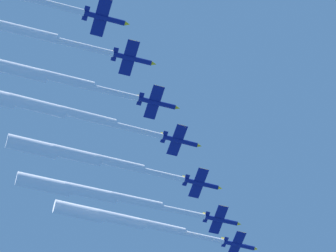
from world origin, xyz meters
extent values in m
cylinder|color=navy|center=(39.11, -25.09, 184.68)|extent=(2.77, 9.10, 1.33)
cone|color=yellow|center=(39.92, -30.08, 184.68)|extent=(1.46, 1.49, 1.27)
cylinder|color=black|center=(38.34, -20.41, 184.68)|extent=(1.08, 0.75, 1.00)
ellipsoid|color=black|center=(39.54, -27.03, 185.14)|extent=(1.20, 2.02, 0.84)
cube|color=navy|center=(39.01, -24.56, 184.64)|extent=(8.52, 3.99, 2.15)
cube|color=yellow|center=(35.34, -25.16, 185.63)|extent=(1.07, 2.38, 0.26)
cube|color=navy|center=(38.50, -21.36, 184.68)|extent=(3.27, 1.59, 0.86)
cube|color=yellow|center=(38.72, -21.33, 185.61)|extent=(0.79, 1.47, 1.87)
cylinder|color=white|center=(37.40, -14.67, 184.68)|extent=(3.72, 12.79, 1.69)
cylinder|color=white|center=(35.34, -3.83, 184.76)|extent=(4.55, 12.93, 2.54)
cylinder|color=white|center=(33.96, 7.12, 184.66)|extent=(5.39, 13.06, 3.39)
cylinder|color=white|center=(32.60, 18.08, 184.55)|extent=(6.23, 13.20, 4.24)
cylinder|color=navy|center=(27.93, -17.92, 182.53)|extent=(2.64, 9.10, 1.35)
cone|color=yellow|center=(28.66, -22.92, 182.53)|extent=(1.46, 1.47, 1.29)
cylinder|color=black|center=(27.25, -13.22, 182.53)|extent=(1.09, 0.74, 1.01)
ellipsoid|color=black|center=(28.34, -19.86, 182.98)|extent=(1.18, 2.01, 0.86)
cube|color=navy|center=(27.84, -17.39, 182.48)|extent=(8.44, 3.85, 2.37)
cube|color=yellow|center=(31.53, -16.85, 181.53)|extent=(1.03, 2.38, 0.28)
cube|color=yellow|center=(24.19, -17.93, 183.57)|extent=(1.03, 2.38, 0.28)
cube|color=navy|center=(27.39, -14.18, 182.53)|extent=(3.24, 1.54, 0.95)
cube|color=yellow|center=(27.64, -14.15, 183.45)|extent=(0.82, 1.48, 1.86)
cylinder|color=white|center=(26.36, -7.18, 182.53)|extent=(3.64, 13.47, 1.72)
cylinder|color=white|center=(24.40, 4.27, 182.61)|extent=(4.49, 13.59, 2.58)
cylinder|color=white|center=(23.11, 15.82, 182.50)|extent=(5.34, 13.72, 3.44)
cylinder|color=white|center=(21.85, 27.38, 182.38)|extent=(6.19, 13.84, 4.30)
cylinder|color=navy|center=(16.76, -10.75, 183.50)|extent=(2.75, 9.10, 1.34)
cone|color=yellow|center=(17.56, -15.74, 183.50)|extent=(1.46, 1.48, 1.28)
cylinder|color=black|center=(16.01, -6.06, 183.50)|extent=(1.09, 0.75, 1.01)
ellipsoid|color=black|center=(17.19, -12.69, 183.95)|extent=(1.20, 2.02, 0.85)
cube|color=navy|center=(16.66, -10.22, 183.45)|extent=(8.49, 3.95, 2.26)
cube|color=yellow|center=(20.36, -9.63, 182.55)|extent=(1.06, 2.38, 0.27)
cube|color=yellow|center=(13.00, -10.81, 184.49)|extent=(1.06, 2.38, 0.27)
cube|color=navy|center=(16.16, -7.02, 183.50)|extent=(3.26, 1.58, 0.91)
cube|color=yellow|center=(16.40, -6.98, 184.42)|extent=(0.81, 1.48, 1.87)
cylinder|color=white|center=(15.13, -0.56, 183.50)|extent=(3.60, 12.24, 1.71)
cylinder|color=white|center=(13.18, 9.80, 183.58)|extent=(4.44, 12.37, 2.56)
cylinder|color=white|center=(11.92, 20.27, 183.47)|extent=(5.29, 12.51, 3.42)
cylinder|color=white|center=(10.67, 30.75, 183.36)|extent=(6.13, 12.64, 4.27)
cylinder|color=navy|center=(5.59, -3.58, 185.77)|extent=(2.80, 9.09, 1.32)
cone|color=yellow|center=(6.43, -8.56, 185.77)|extent=(1.46, 1.49, 1.26)
cylinder|color=black|center=(4.80, 1.10, 185.77)|extent=(1.08, 0.76, 0.99)
ellipsoid|color=black|center=(6.02, -5.52, 186.23)|extent=(1.20, 2.02, 0.84)
cube|color=navy|center=(5.49, -3.05, 185.73)|extent=(8.54, 4.03, 2.08)
cube|color=yellow|center=(9.19, -2.43, 184.90)|extent=(1.08, 2.39, 0.26)
cube|color=yellow|center=(1.81, -3.68, 186.68)|extent=(1.08, 2.39, 0.26)
cube|color=navy|center=(4.96, 0.14, 185.77)|extent=(3.28, 1.61, 0.84)
cube|color=yellow|center=(5.17, 0.18, 186.70)|extent=(0.78, 1.47, 1.88)
cylinder|color=white|center=(3.76, 7.20, 185.77)|extent=(3.92, 13.64, 1.69)
cylinder|color=white|center=(1.52, 18.77, 185.84)|extent=(4.75, 13.78, 2.53)
cylinder|color=white|center=(-0.05, 30.45, 185.75)|extent=(5.58, 13.92, 3.37)
cylinder|color=navy|center=(-5.59, 3.58, 185.26)|extent=(2.65, 9.10, 1.35)
cone|color=yellow|center=(-4.84, -1.41, 185.26)|extent=(1.46, 1.47, 1.28)
cylinder|color=black|center=(-6.29, 8.28, 185.26)|extent=(1.09, 0.74, 1.01)
ellipsoid|color=black|center=(-5.18, 1.64, 185.72)|extent=(1.18, 2.01, 0.85)
cube|color=navy|center=(-5.68, 4.12, 185.22)|extent=(8.46, 3.87, 2.29)
cube|color=yellow|center=(-1.98, 4.67, 184.29)|extent=(1.03, 2.38, 0.28)
cube|color=yellow|center=(-9.34, 3.57, 186.27)|extent=(1.03, 2.38, 0.28)
cube|color=navy|center=(-6.14, 7.32, 185.26)|extent=(3.25, 1.55, 0.92)
cube|color=yellow|center=(-5.90, 7.36, 186.18)|extent=(0.80, 1.47, 1.87)
cylinder|color=white|center=(-7.10, 13.78, 185.26)|extent=(3.47, 12.22, 1.71)
cylinder|color=white|center=(-8.93, 24.15, 185.34)|extent=(4.32, 12.34, 2.57)
cylinder|color=white|center=(-10.09, 34.61, 185.23)|extent=(5.17, 12.47, 3.43)
cylinder|color=navy|center=(-16.76, 10.75, 185.83)|extent=(2.57, 9.10, 1.33)
cone|color=yellow|center=(-16.06, 5.75, 185.83)|extent=(1.44, 1.46, 1.27)
cylinder|color=black|center=(-17.42, 15.46, 185.83)|extent=(1.07, 0.73, 1.00)
ellipsoid|color=black|center=(-16.37, 8.81, 186.29)|extent=(1.16, 2.01, 0.84)
cube|color=navy|center=(-16.85, 11.29, 185.78)|extent=(8.48, 3.81, 2.18)
cube|color=yellow|center=(-13.13, 11.81, 184.92)|extent=(1.02, 2.38, 0.27)
cube|color=yellow|center=(-20.53, 10.77, 186.79)|extent=(1.02, 2.38, 0.27)
cube|color=navy|center=(-17.28, 14.50, 185.83)|extent=(3.25, 1.52, 0.88)
cube|color=yellow|center=(-17.06, 14.53, 186.75)|extent=(0.77, 1.47, 1.87)
cylinder|color=white|center=(-18.33, 22.00, 185.83)|extent=(3.69, 14.60, 1.70)
cylinder|color=white|center=(-20.37, 34.45, 185.91)|extent=(4.53, 14.71, 2.55)
cylinder|color=navy|center=(-27.93, 17.92, 183.52)|extent=(2.65, 9.10, 1.34)
cone|color=yellow|center=(-27.19, 12.93, 183.52)|extent=(1.45, 1.47, 1.27)
cylinder|color=black|center=(-28.63, 22.62, 183.52)|extent=(1.08, 0.74, 1.00)
ellipsoid|color=black|center=(-27.53, 15.98, 183.97)|extent=(1.17, 2.01, 0.85)
cube|color=navy|center=(-28.03, 18.46, 183.47)|extent=(8.48, 3.87, 2.21)
cube|color=yellow|center=(-24.32, 19.01, 182.59)|extent=(1.03, 2.38, 0.27)
cube|color=yellow|center=(-31.70, 17.91, 184.49)|extent=(1.03, 2.38, 0.27)
cube|color=navy|center=(-28.49, 21.66, 183.52)|extent=(3.25, 1.55, 0.89)
cube|color=yellow|center=(-28.26, 21.70, 184.44)|extent=(0.78, 1.47, 1.87)
cylinder|color=white|center=(-29.55, 28.78, 183.52)|extent=(3.69, 13.73, 1.70)
camera|label=1|loc=(-125.82, 19.84, 38.64)|focal=89.29mm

